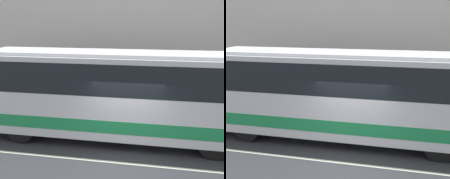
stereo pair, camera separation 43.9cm
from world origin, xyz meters
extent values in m
plane|color=#333338|center=(0.00, 0.00, 0.00)|extent=(60.00, 60.00, 0.00)
cube|color=gray|center=(0.00, 5.40, 0.08)|extent=(60.00, 2.81, 0.15)
cube|color=silver|center=(0.00, 6.96, 5.33)|extent=(60.00, 0.30, 10.66)
cube|color=#2D2B28|center=(0.00, 6.79, 1.33)|extent=(60.00, 0.06, 2.67)
cube|color=beige|center=(0.00, 0.00, 0.00)|extent=(54.00, 0.14, 0.01)
cube|color=silver|center=(-0.98, 2.05, 1.80)|extent=(10.97, 2.53, 2.91)
cube|color=#1E8C4C|center=(-0.98, 2.05, 0.90)|extent=(10.91, 2.55, 0.45)
cube|color=black|center=(-0.98, 2.05, 2.53)|extent=(10.64, 2.55, 1.11)
cube|color=silver|center=(-0.98, 2.05, 3.32)|extent=(9.32, 2.15, 0.12)
cylinder|color=black|center=(2.91, 0.94, 0.54)|extent=(1.08, 0.28, 1.08)
cylinder|color=black|center=(2.91, 3.15, 0.54)|extent=(1.08, 0.28, 1.08)
cylinder|color=black|center=(-4.06, 0.94, 0.54)|extent=(1.08, 0.28, 1.08)
cylinder|color=black|center=(-4.06, 3.15, 0.54)|extent=(1.08, 0.28, 1.08)
cylinder|color=maroon|center=(-3.40, 4.84, 0.82)|extent=(0.36, 0.36, 1.34)
sphere|color=tan|center=(-3.40, 4.84, 1.61)|extent=(0.24, 0.24, 0.24)
camera|label=1|loc=(1.59, -9.16, 4.59)|focal=50.00mm
camera|label=2|loc=(2.01, -9.06, 4.59)|focal=50.00mm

